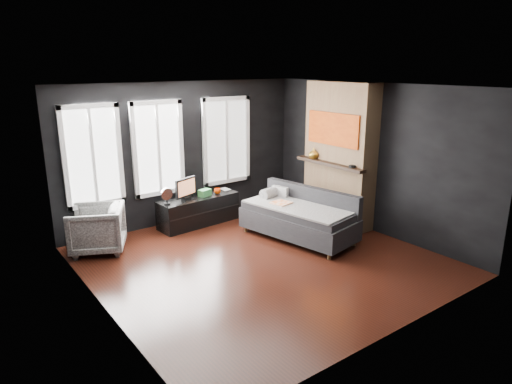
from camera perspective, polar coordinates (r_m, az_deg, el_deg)
floor at (r=7.32m, az=0.78°, el=-8.58°), size 5.00×5.00×0.00m
ceiling at (r=6.67m, az=0.87°, el=13.04°), size 5.00×5.00×0.00m
wall_back at (r=8.94m, az=-8.98°, el=4.85°), size 5.00×0.02×2.70m
wall_left at (r=5.77m, az=-19.36°, el=-1.99°), size 0.02×5.00×2.70m
wall_right at (r=8.59m, az=14.24°, el=4.10°), size 0.02×5.00×2.70m
windows at (r=8.57m, az=-11.86°, el=11.19°), size 4.00×0.16×1.76m
fireplace at (r=8.82m, az=10.41°, el=4.63°), size 0.70×1.62×2.70m
sofa at (r=8.09m, az=5.32°, el=-2.86°), size 1.39×2.21×0.88m
stripe_pillow at (r=8.56m, az=3.03°, el=-0.39°), size 0.16×0.34×0.33m
armchair at (r=7.98m, az=-19.30°, el=-4.11°), size 1.06×1.08×0.85m
media_console at (r=8.89m, az=-7.18°, el=-2.30°), size 1.64×0.63×0.55m
monitor at (r=8.61m, az=-8.78°, el=0.57°), size 0.53×0.29×0.47m
desk_fan at (r=8.39m, az=-11.09°, el=-0.48°), size 0.23×0.23×0.32m
mug at (r=8.96m, az=-4.85°, el=0.21°), size 0.14×0.12×0.14m
book at (r=9.18m, az=-4.31°, el=0.85°), size 0.16×0.02×0.21m
storage_box at (r=8.84m, az=-6.43°, el=-0.08°), size 0.27×0.21×0.13m
mantel_vase at (r=8.96m, az=7.20°, el=4.80°), size 0.26×0.26×0.20m
mantel_clock at (r=8.30m, az=11.94°, el=3.15°), size 0.14×0.14×0.04m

